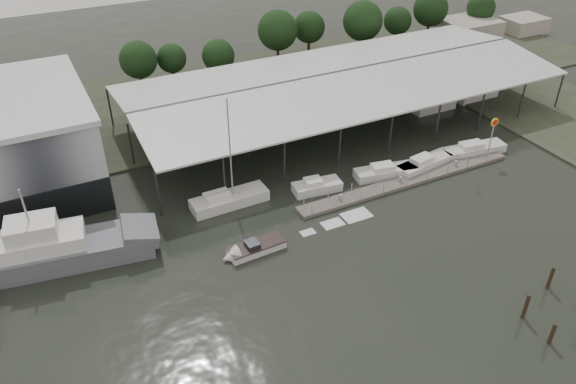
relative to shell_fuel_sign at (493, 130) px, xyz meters
name	(u,v)px	position (x,y,z in m)	size (l,w,h in m)	color
ground	(341,275)	(-27.00, -9.99, -3.93)	(200.00, 200.00, 0.00)	black
land_strip_far	(192,102)	(-27.00, 32.01, -3.83)	(140.00, 30.00, 0.30)	#404433
covered_boat_shed	(343,76)	(-10.00, 18.01, 2.20)	(58.24, 24.00, 6.96)	silver
floating_dock	(407,181)	(-12.00, 0.01, -3.72)	(28.00, 2.00, 1.40)	#645E58
shell_fuel_sign	(493,130)	(0.00, 0.00, 0.00)	(1.10, 0.18, 5.55)	#989B9E
distant_commercial_buildings	(486,29)	(32.03, 34.70, -2.08)	(22.00, 8.00, 4.00)	#A1998D
grey_trawler	(53,250)	(-49.95, 3.52, -2.35)	(19.31, 7.11, 8.84)	slate
white_sailboat	(228,200)	(-31.95, 5.15, -3.27)	(8.48, 2.78, 12.58)	silver
speedboat_underway	(251,249)	(-32.97, -3.34, -3.53)	(17.32, 2.97, 2.00)	silver
moored_cruiser_0	(316,186)	(-22.14, 3.25, -3.31)	(5.65, 2.83, 1.70)	silver
moored_cruiser_1	(385,171)	(-13.46, 2.37, -3.31)	(7.65, 3.52, 1.70)	silver
moored_cruiser_2	(424,164)	(-8.26, 1.75, -3.31)	(7.81, 3.27, 1.70)	silver
moored_cruiser_3	(473,149)	(-0.68, 1.77, -3.31)	(8.48, 3.24, 1.70)	silver
horizon_tree_line	(329,28)	(-0.53, 37.71, 1.86)	(69.84, 10.64, 9.97)	#302015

